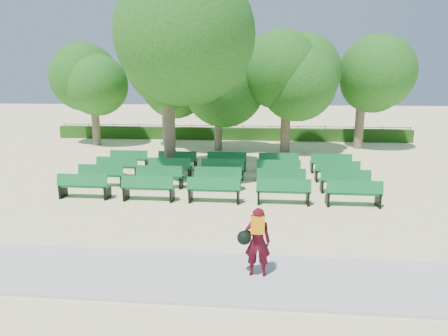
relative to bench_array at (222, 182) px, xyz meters
name	(u,v)px	position (x,y,z in m)	size (l,w,h in m)	color
ground	(200,189)	(-0.79, -0.92, -0.10)	(120.00, 120.00, 0.00)	beige
paving	(147,275)	(-0.79, -8.32, -0.07)	(30.00, 2.20, 0.06)	#BBBAB6
curb	(160,253)	(-0.79, -7.17, -0.05)	(30.00, 0.12, 0.10)	silver
hedge	(230,134)	(-0.79, 13.08, 0.35)	(26.00, 0.70, 0.90)	#204A13
fence	(230,139)	(-0.79, 13.48, -0.10)	(26.00, 0.10, 1.02)	black
tree_line	(224,149)	(-0.79, 9.08, -0.10)	(21.80, 6.80, 7.04)	#216019
bench_array	(222,182)	(0.00, 0.00, 0.00)	(1.89, 0.62, 1.19)	#136E32
tree_among	(167,58)	(-2.51, 1.32, 5.13)	(5.71, 5.71, 7.82)	brown
person	(256,241)	(1.61, -8.13, 0.76)	(0.72, 0.43, 1.54)	#460A16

